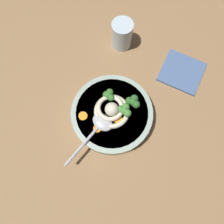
# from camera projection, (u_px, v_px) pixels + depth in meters

# --- Properties ---
(table_slab) EXTENTS (1.18, 1.18, 0.04)m
(table_slab) POSITION_uv_depth(u_px,v_px,m) (100.00, 123.00, 0.64)
(table_slab) COLOR #936D47
(table_slab) RESTS_ON ground
(soup_bowl) EXTENTS (0.23, 0.23, 0.05)m
(soup_bowl) POSITION_uv_depth(u_px,v_px,m) (112.00, 114.00, 0.60)
(soup_bowl) COLOR #9EB2A3
(soup_bowl) RESTS_ON table_slab
(noodle_pile) EXTENTS (0.11, 0.11, 0.04)m
(noodle_pile) POSITION_uv_depth(u_px,v_px,m) (111.00, 110.00, 0.57)
(noodle_pile) COLOR beige
(noodle_pile) RESTS_ON soup_bowl
(soup_spoon) EXTENTS (0.09, 0.17, 0.02)m
(soup_spoon) POSITION_uv_depth(u_px,v_px,m) (99.00, 126.00, 0.56)
(soup_spoon) COLOR #B7B7BC
(soup_spoon) RESTS_ON soup_bowl
(broccoli_floret_beside_chili) EXTENTS (0.04, 0.04, 0.03)m
(broccoli_floret_beside_chili) POSITION_uv_depth(u_px,v_px,m) (124.00, 110.00, 0.56)
(broccoli_floret_beside_chili) COLOR #7A9E60
(broccoli_floret_beside_chili) RESTS_ON soup_bowl
(broccoli_floret_center) EXTENTS (0.04, 0.04, 0.03)m
(broccoli_floret_center) POSITION_uv_depth(u_px,v_px,m) (133.00, 101.00, 0.57)
(broccoli_floret_center) COLOR #7A9E60
(broccoli_floret_center) RESTS_ON soup_bowl
(broccoli_floret_left) EXTENTS (0.04, 0.03, 0.03)m
(broccoli_floret_left) POSITION_uv_depth(u_px,v_px,m) (109.00, 95.00, 0.57)
(broccoli_floret_left) COLOR #7A9E60
(broccoli_floret_left) RESTS_ON soup_bowl
(carrot_slice_beside_noodles) EXTENTS (0.02, 0.02, 0.01)m
(carrot_slice_beside_noodles) POSITION_uv_depth(u_px,v_px,m) (97.00, 129.00, 0.56)
(carrot_slice_beside_noodles) COLOR orange
(carrot_slice_beside_noodles) RESTS_ON soup_bowl
(carrot_slice_right) EXTENTS (0.03, 0.03, 0.01)m
(carrot_slice_right) POSITION_uv_depth(u_px,v_px,m) (83.00, 116.00, 0.57)
(carrot_slice_right) COLOR orange
(carrot_slice_right) RESTS_ON soup_bowl
(carrot_slice_front) EXTENTS (0.03, 0.03, 0.01)m
(carrot_slice_front) POSITION_uv_depth(u_px,v_px,m) (117.00, 118.00, 0.57)
(carrot_slice_front) COLOR orange
(carrot_slice_front) RESTS_ON soup_bowl
(drinking_glass) EXTENTS (0.07, 0.07, 0.09)m
(drinking_glass) POSITION_uv_depth(u_px,v_px,m) (122.00, 35.00, 0.66)
(drinking_glass) COLOR silver
(drinking_glass) RESTS_ON table_slab
(folded_napkin) EXTENTS (0.14, 0.14, 0.01)m
(folded_napkin) POSITION_uv_depth(u_px,v_px,m) (182.00, 72.00, 0.67)
(folded_napkin) COLOR #4C6693
(folded_napkin) RESTS_ON table_slab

